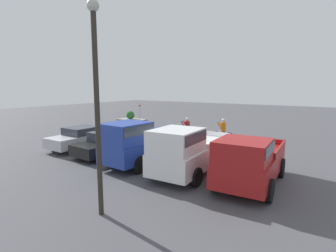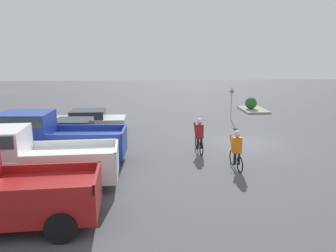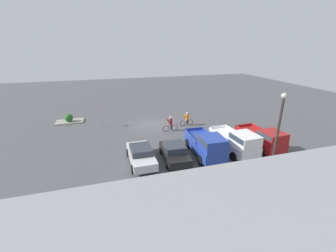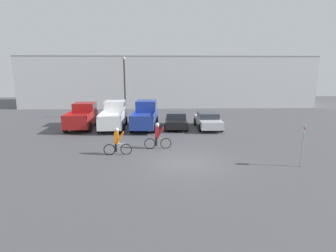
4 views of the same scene
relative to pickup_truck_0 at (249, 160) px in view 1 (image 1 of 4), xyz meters
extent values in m
plane|color=#4C4C51|center=(8.30, -9.72, -1.11)|extent=(80.00, 80.00, 0.00)
cube|color=maroon|center=(0.02, -0.44, -0.27)|extent=(2.24, 5.01, 0.91)
cube|color=maroon|center=(-0.05, 1.03, 0.60)|extent=(1.94, 2.06, 0.84)
cube|color=#333D47|center=(-0.05, 1.03, 0.79)|extent=(1.99, 1.90, 0.37)
cube|color=maroon|center=(-0.89, -1.47, 0.31)|extent=(0.23, 2.95, 0.25)
cube|color=maroon|center=(1.03, -1.37, 0.31)|extent=(0.23, 2.95, 0.25)
cube|color=maroon|center=(0.14, -2.85, 0.31)|extent=(2.00, 0.18, 0.25)
cylinder|color=black|center=(-1.05, 1.03, -0.69)|extent=(0.26, 0.87, 0.86)
cylinder|color=black|center=(0.95, 1.13, -0.69)|extent=(0.26, 0.87, 0.86)
cylinder|color=black|center=(-0.90, -2.01, -0.69)|extent=(0.26, 0.87, 0.86)
cylinder|color=black|center=(1.10, -1.91, -0.69)|extent=(0.26, 0.87, 0.86)
cube|color=white|center=(2.82, -0.51, -0.29)|extent=(2.18, 5.51, 0.93)
cube|color=white|center=(2.75, 1.12, 0.68)|extent=(1.89, 2.25, 1.00)
cube|color=#333D47|center=(2.75, 1.12, 0.90)|extent=(1.94, 2.08, 0.44)
cube|color=white|center=(1.93, -1.64, 0.30)|extent=(0.21, 3.26, 0.25)
cube|color=white|center=(3.80, -1.56, 0.30)|extent=(0.21, 3.26, 0.25)
cube|color=white|center=(2.93, -3.19, 0.30)|extent=(1.96, 0.16, 0.25)
cylinder|color=black|center=(1.78, 1.13, -0.72)|extent=(0.25, 0.81, 0.80)
cylinder|color=black|center=(3.73, 1.21, -0.72)|extent=(0.25, 0.81, 0.80)
cylinder|color=black|center=(1.91, -2.24, -0.72)|extent=(0.25, 0.81, 0.80)
cylinder|color=black|center=(3.87, -2.16, -0.72)|extent=(0.25, 0.81, 0.80)
cube|color=#233D9E|center=(5.62, -0.63, -0.27)|extent=(2.23, 5.54, 0.92)
cube|color=#233D9E|center=(5.71, 1.00, 0.70)|extent=(1.89, 2.27, 1.03)
cube|color=#333D47|center=(5.71, 1.00, 0.93)|extent=(1.94, 2.10, 0.45)
cube|color=#233D9E|center=(4.64, -1.67, 0.31)|extent=(0.26, 3.27, 0.25)
cube|color=#233D9E|center=(6.48, -1.77, 0.31)|extent=(0.26, 3.27, 0.25)
cube|color=#233D9E|center=(5.47, -3.31, 0.31)|extent=(1.93, 0.19, 0.25)
cylinder|color=black|center=(4.75, 1.10, -0.69)|extent=(0.27, 0.86, 0.85)
cylinder|color=black|center=(6.68, 1.00, -0.69)|extent=(0.27, 0.86, 0.85)
cylinder|color=black|center=(4.57, -2.27, -0.69)|extent=(0.27, 0.86, 0.85)
cylinder|color=black|center=(6.49, -2.37, -0.69)|extent=(0.27, 0.86, 0.85)
cube|color=black|center=(8.42, -0.46, -0.55)|extent=(2.09, 4.33, 0.63)
cube|color=#2D333D|center=(8.42, -0.46, 0.04)|extent=(1.77, 2.00, 0.55)
cylinder|color=black|center=(7.58, 0.95, -0.81)|extent=(0.21, 0.61, 0.60)
cylinder|color=black|center=(9.42, 0.84, -0.81)|extent=(0.21, 0.61, 0.60)
cylinder|color=black|center=(7.42, -1.75, -0.81)|extent=(0.21, 0.61, 0.60)
cylinder|color=black|center=(9.26, -1.86, -0.81)|extent=(0.21, 0.61, 0.60)
cube|color=silver|center=(11.22, -0.78, -0.50)|extent=(1.85, 4.54, 0.66)
cube|color=#2D333D|center=(11.22, -0.78, 0.07)|extent=(1.66, 2.04, 0.48)
cylinder|color=black|center=(10.30, 0.67, -0.78)|extent=(0.18, 0.68, 0.68)
cylinder|color=black|center=(12.14, 0.67, -0.78)|extent=(0.18, 0.68, 0.68)
cylinder|color=black|center=(10.30, -2.23, -0.78)|extent=(0.18, 0.68, 0.68)
cylinder|color=black|center=(12.14, -2.23, -0.78)|extent=(0.18, 0.68, 0.68)
torus|color=black|center=(7.30, -6.94, -0.78)|extent=(0.73, 0.09, 0.73)
torus|color=black|center=(6.25, -6.99, -0.78)|extent=(0.73, 0.09, 0.73)
cylinder|color=tan|center=(6.77, -6.96, -0.60)|extent=(0.55, 0.07, 0.38)
cylinder|color=tan|center=(6.77, -6.96, -0.40)|extent=(0.58, 0.07, 0.04)
cylinder|color=tan|center=(6.59, -6.97, -0.60)|extent=(0.04, 0.04, 0.36)
cylinder|color=tan|center=(7.17, -6.94, -0.37)|extent=(0.05, 0.46, 0.02)
cylinder|color=black|center=(6.66, -6.88, -0.64)|extent=(0.13, 0.13, 0.54)
cylinder|color=black|center=(6.67, -7.06, -0.64)|extent=(0.13, 0.13, 0.54)
cube|color=maroon|center=(6.72, -6.97, -0.03)|extent=(0.26, 0.37, 0.69)
cylinder|color=maroon|center=(6.92, -6.79, -0.03)|extent=(0.53, 0.12, 0.74)
cylinder|color=maroon|center=(6.94, -7.12, -0.03)|extent=(0.53, 0.12, 0.74)
sphere|color=tan|center=(6.75, -6.96, 0.43)|extent=(0.23, 0.23, 0.23)
sphere|color=silver|center=(6.75, -6.96, 0.49)|extent=(0.26, 0.26, 0.26)
torus|color=black|center=(4.84, -8.14, -0.79)|extent=(0.70, 0.09, 0.70)
torus|color=black|center=(3.83, -8.20, -0.79)|extent=(0.70, 0.09, 0.70)
cylinder|color=white|center=(4.34, -8.17, -0.62)|extent=(0.53, 0.06, 0.37)
cylinder|color=white|center=(4.34, -8.17, -0.43)|extent=(0.56, 0.07, 0.04)
cylinder|color=white|center=(4.16, -8.18, -0.62)|extent=(0.04, 0.04, 0.34)
cylinder|color=white|center=(4.72, -8.15, -0.40)|extent=(0.05, 0.46, 0.02)
cylinder|color=black|center=(4.23, -8.09, -0.66)|extent=(0.13, 0.13, 0.52)
cylinder|color=black|center=(4.24, -8.27, -0.66)|extent=(0.13, 0.13, 0.52)
cube|color=orange|center=(4.29, -8.17, -0.06)|extent=(0.26, 0.37, 0.68)
cylinder|color=orange|center=(4.48, -7.99, -0.06)|extent=(0.51, 0.12, 0.73)
cylinder|color=orange|center=(4.50, -8.33, -0.06)|extent=(0.51, 0.12, 0.73)
sphere|color=tan|center=(4.31, -8.17, 0.39)|extent=(0.23, 0.23, 0.23)
sphere|color=silver|center=(4.31, -8.17, 0.45)|extent=(0.25, 0.25, 0.25)
cylinder|color=#9E9EA3|center=(14.38, -10.60, 0.09)|extent=(0.06, 0.06, 2.41)
cube|color=white|center=(14.38, -10.60, 0.97)|extent=(0.10, 0.29, 0.45)
cube|color=red|center=(14.38, -10.60, 0.97)|extent=(0.11, 0.30, 0.10)
cylinder|color=#2D2823|center=(3.26, 4.92, 2.00)|extent=(0.16, 0.16, 6.23)
sphere|color=#B2B2A8|center=(3.26, 4.92, 5.24)|extent=(0.36, 0.36, 0.36)
cube|color=gray|center=(18.02, -13.50, -1.04)|extent=(3.27, 1.93, 0.15)
sphere|color=#286028|center=(18.06, -13.30, -0.47)|extent=(0.99, 0.99, 0.99)
camera|label=1|loc=(-2.87, 10.34, 2.96)|focal=28.00mm
camera|label=2|loc=(-8.87, -4.26, 3.86)|focal=35.00mm
camera|label=3|loc=(13.82, 15.69, 8.21)|focal=24.00mm
camera|label=4|loc=(6.80, -23.56, 3.81)|focal=28.00mm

